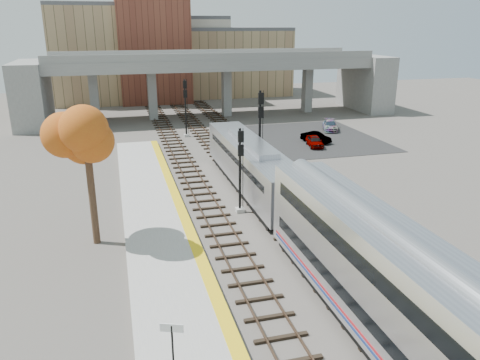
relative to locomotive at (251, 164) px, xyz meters
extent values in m
plane|color=#47423D|center=(-1.00, -11.70, -2.28)|extent=(160.00, 160.00, 0.00)
cube|color=#9E9E99|center=(-8.25, -11.70, -2.10)|extent=(4.50, 60.00, 0.35)
cube|color=yellow|center=(-6.35, -11.70, -1.92)|extent=(0.70, 60.00, 0.01)
cube|color=black|center=(-4.20, 0.80, -2.21)|extent=(2.50, 95.00, 0.14)
cube|color=brown|center=(-4.92, 0.80, -2.10)|extent=(0.07, 95.00, 0.14)
cube|color=brown|center=(-3.48, 0.80, -2.10)|extent=(0.07, 95.00, 0.14)
cube|color=black|center=(0.00, 0.80, -2.21)|extent=(2.50, 95.00, 0.14)
cube|color=brown|center=(-0.72, 0.80, -2.10)|extent=(0.07, 95.00, 0.14)
cube|color=brown|center=(0.72, 0.80, -2.10)|extent=(0.07, 95.00, 0.14)
cube|color=black|center=(4.00, 0.80, -2.21)|extent=(2.50, 95.00, 0.14)
cube|color=brown|center=(3.28, 0.80, -2.10)|extent=(0.07, 95.00, 0.14)
cube|color=brown|center=(4.72, 0.80, -2.10)|extent=(0.07, 95.00, 0.14)
cube|color=slate|center=(4.00, 33.30, 5.47)|extent=(46.00, 10.00, 1.50)
cube|color=slate|center=(4.00, 28.50, 6.72)|extent=(46.00, 0.20, 1.00)
cube|color=slate|center=(4.00, 38.10, 6.72)|extent=(46.00, 0.20, 1.00)
cube|color=slate|center=(-13.00, 33.30, 1.22)|extent=(1.20, 1.60, 7.00)
cube|color=slate|center=(-5.00, 33.30, 1.22)|extent=(1.20, 1.60, 7.00)
cube|color=slate|center=(6.00, 33.30, 1.22)|extent=(1.20, 1.60, 7.00)
cube|color=slate|center=(19.00, 33.30, 1.22)|extent=(1.20, 1.60, 7.00)
cube|color=slate|center=(-21.00, 33.30, 1.97)|extent=(4.00, 12.00, 8.50)
cube|color=slate|center=(29.00, 33.30, 1.97)|extent=(4.00, 12.00, 8.50)
cube|color=tan|center=(-11.00, 53.30, 5.72)|extent=(18.00, 14.00, 16.00)
cube|color=#4C4C4F|center=(-11.00, 53.30, 14.02)|extent=(18.00, 14.00, 0.60)
cube|color=beige|center=(3.00, 58.30, 4.72)|extent=(16.00, 16.00, 14.00)
cube|color=#4C4C4F|center=(3.00, 58.30, 12.02)|extent=(16.00, 16.00, 0.60)
cube|color=brown|center=(-3.00, 50.30, 7.72)|extent=(12.00, 10.00, 20.00)
cube|color=tan|center=(13.00, 56.30, 3.72)|extent=(20.00, 14.00, 12.00)
cube|color=#4C4C4F|center=(13.00, 56.30, 10.02)|extent=(20.00, 14.00, 0.60)
cube|color=black|center=(13.00, 16.30, -2.26)|extent=(14.00, 18.00, 0.04)
cube|color=#A8AAB2|center=(0.00, -0.01, 0.07)|extent=(3.00, 19.00, 3.20)
cube|color=black|center=(0.00, 9.51, 0.67)|extent=(2.20, 0.06, 1.10)
cube|color=black|center=(0.00, -0.01, 0.67)|extent=(3.02, 16.15, 0.50)
cube|color=black|center=(0.00, -0.01, -1.78)|extent=(2.70, 17.10, 0.50)
cube|color=#A8AAB2|center=(0.00, -0.01, 1.87)|extent=(1.60, 9.50, 0.40)
cube|color=#A8AAB2|center=(0.00, -22.61, 0.67)|extent=(3.00, 25.00, 4.60)
cube|color=black|center=(0.00, -22.61, 1.87)|extent=(3.02, 23.00, 0.75)
cube|color=black|center=(0.00, -22.61, -0.23)|extent=(3.02, 23.00, 0.65)
cube|color=#A4141C|center=(0.00, -22.61, -1.08)|extent=(3.03, 24.00, 0.12)
cube|color=navy|center=(0.00, -22.61, -1.28)|extent=(3.03, 24.00, 0.12)
cube|color=#9E9E99|center=(-2.10, -4.28, -2.13)|extent=(0.60, 0.60, 0.30)
cylinder|color=black|center=(-2.10, -4.28, 0.87)|extent=(0.18, 0.18, 6.30)
cube|color=black|center=(-2.10, -4.53, 3.48)|extent=(0.41, 0.18, 0.81)
cube|color=black|center=(-2.10, -4.53, 2.49)|extent=(0.41, 0.18, 0.81)
cube|color=#9E9E99|center=(2.00, 4.04, -2.13)|extent=(0.60, 0.60, 0.30)
cylinder|color=black|center=(2.00, 4.04, 1.57)|extent=(0.22, 0.22, 7.69)
cube|color=black|center=(2.00, 3.79, 4.76)|extent=(0.49, 0.18, 0.99)
cube|color=black|center=(2.00, 3.79, 3.55)|extent=(0.49, 0.18, 0.99)
cube|color=#9E9E99|center=(-2.10, 20.98, -2.13)|extent=(0.60, 0.60, 0.30)
cylinder|color=black|center=(-2.10, 20.98, 1.21)|extent=(0.20, 0.20, 6.98)
cube|color=black|center=(-2.10, 20.73, 4.11)|extent=(0.45, 0.18, 0.90)
cube|color=black|center=(-2.10, 20.73, 3.01)|extent=(0.45, 0.18, 0.90)
cylinder|color=black|center=(-9.08, -20.31, -0.83)|extent=(0.08, 0.08, 2.20)
cube|color=white|center=(-9.08, -20.31, 0.17)|extent=(0.86, 0.37, 0.35)
cylinder|color=#382619|center=(-12.22, -6.84, 0.91)|extent=(0.44, 0.44, 6.38)
ellipsoid|color=#C3831A|center=(-12.22, -6.84, 4.56)|extent=(3.60, 3.60, 4.56)
imported|color=#99999E|center=(11.07, 12.13, -1.61)|extent=(2.12, 3.88, 1.25)
imported|color=#99999E|center=(12.02, 13.88, -1.63)|extent=(2.97, 3.83, 1.21)
imported|color=#99999E|center=(16.51, 19.52, -1.60)|extent=(3.25, 4.72, 1.27)
camera|label=1|loc=(-10.48, -35.25, 10.94)|focal=35.00mm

